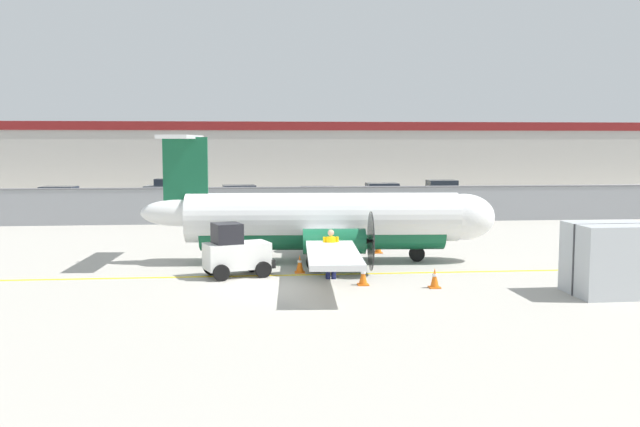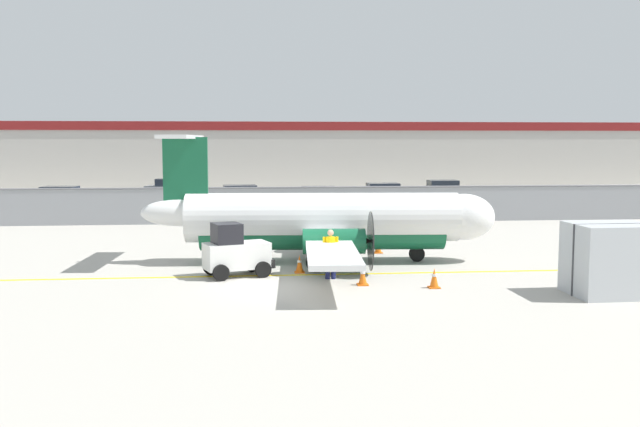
% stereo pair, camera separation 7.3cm
% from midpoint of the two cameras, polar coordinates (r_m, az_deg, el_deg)
% --- Properties ---
extents(ground_plane, '(140.00, 140.00, 0.01)m').
position_cam_midpoint_polar(ground_plane, '(25.14, -2.38, -4.94)').
color(ground_plane, '#ADA89E').
extents(perimeter_fence, '(98.00, 0.10, 2.10)m').
position_cam_midpoint_polar(perimeter_fence, '(40.84, -3.61, 0.78)').
color(perimeter_fence, gray).
rests_on(perimeter_fence, ground).
extents(parking_lot_strip, '(98.00, 17.00, 0.12)m').
position_cam_midpoint_polar(parking_lot_strip, '(52.38, -4.02, 0.72)').
color(parking_lot_strip, '#38383A').
rests_on(parking_lot_strip, ground).
extents(background_building, '(91.00, 8.10, 6.50)m').
position_cam_midpoint_polar(background_building, '(70.68, -4.43, 4.63)').
color(background_building, beige).
rests_on(background_building, ground).
extents(commuter_airplane, '(13.78, 16.07, 4.92)m').
position_cam_midpoint_polar(commuter_airplane, '(27.61, 0.77, -0.62)').
color(commuter_airplane, white).
rests_on(commuter_airplane, ground).
extents(baggage_tug, '(2.56, 1.97, 1.88)m').
position_cam_midpoint_polar(baggage_tug, '(24.93, -6.71, -3.08)').
color(baggage_tug, silver).
rests_on(baggage_tug, ground).
extents(ground_crew_worker, '(0.54, 0.34, 1.70)m').
position_cam_midpoint_polar(ground_crew_worker, '(24.29, 0.93, -3.05)').
color(ground_crew_worker, '#191E4C').
rests_on(ground_crew_worker, ground).
extents(cargo_container, '(2.44, 2.05, 2.20)m').
position_cam_midpoint_polar(cargo_container, '(23.50, 22.31, -3.42)').
color(cargo_container, '#B7BCC1').
rests_on(cargo_container, ground).
extents(traffic_cone_near_left, '(0.36, 0.36, 0.64)m').
position_cam_midpoint_polar(traffic_cone_near_left, '(30.07, 4.74, -2.58)').
color(traffic_cone_near_left, orange).
rests_on(traffic_cone_near_left, ground).
extents(traffic_cone_near_right, '(0.36, 0.36, 0.64)m').
position_cam_midpoint_polar(traffic_cone_near_right, '(23.21, 9.21, -5.14)').
color(traffic_cone_near_right, orange).
rests_on(traffic_cone_near_right, ground).
extents(traffic_cone_far_left, '(0.36, 0.36, 0.64)m').
position_cam_midpoint_polar(traffic_cone_far_left, '(23.39, 3.53, -4.99)').
color(traffic_cone_far_left, orange).
rests_on(traffic_cone_far_left, ground).
extents(traffic_cone_far_right, '(0.36, 0.36, 0.64)m').
position_cam_midpoint_polar(traffic_cone_far_right, '(25.52, -1.57, -4.07)').
color(traffic_cone_far_right, orange).
rests_on(traffic_cone_far_right, ground).
extents(parked_car_0, '(4.34, 2.31, 1.58)m').
position_cam_midpoint_polar(parked_car_0, '(50.37, -19.92, 1.14)').
color(parked_car_0, navy).
rests_on(parked_car_0, parking_lot_strip).
extents(parked_car_1, '(4.35, 2.33, 1.58)m').
position_cam_midpoint_polar(parked_car_1, '(58.40, -11.71, 1.96)').
color(parked_car_1, slate).
rests_on(parked_car_1, parking_lot_strip).
extents(parked_car_2, '(4.36, 2.36, 1.58)m').
position_cam_midpoint_polar(parked_car_2, '(49.09, -6.25, 1.34)').
color(parked_car_2, slate).
rests_on(parked_car_2, parking_lot_strip).
extents(parked_car_3, '(4.28, 2.17, 1.58)m').
position_cam_midpoint_polar(parked_car_3, '(47.04, 0.04, 1.18)').
color(parked_car_3, navy).
rests_on(parked_car_3, parking_lot_strip).
extents(parked_car_4, '(4.27, 2.14, 1.58)m').
position_cam_midpoint_polar(parked_car_4, '(51.23, 5.22, 1.53)').
color(parked_car_4, gray).
rests_on(parked_car_4, parking_lot_strip).
extents(parked_car_5, '(4.21, 2.02, 1.58)m').
position_cam_midpoint_polar(parked_car_5, '(55.75, 9.72, 1.82)').
color(parked_car_5, '#B28C19').
rests_on(parked_car_5, parking_lot_strip).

